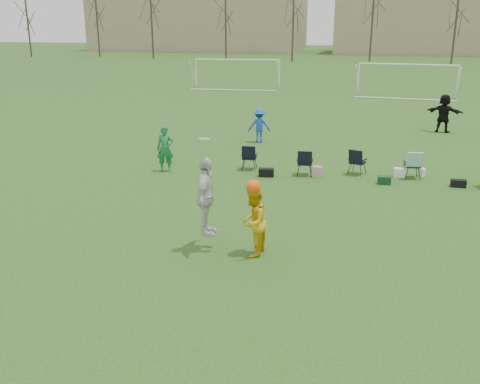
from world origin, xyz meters
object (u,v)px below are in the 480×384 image
(fielder_blue, at_px, (259,126))
(fielder_black, at_px, (444,113))
(goal_mid, at_px, (408,71))
(fielder_green_near, at_px, (165,149))
(goal_left, at_px, (237,65))
(center_contest, at_px, (228,208))

(fielder_blue, relative_size, fielder_black, 0.82)
(fielder_blue, relative_size, goal_mid, 0.22)
(fielder_blue, height_order, goal_mid, goal_mid)
(fielder_black, height_order, goal_mid, goal_mid)
(fielder_blue, xyz_separation_m, fielder_black, (8.61, 4.84, 0.18))
(fielder_green_near, relative_size, fielder_black, 0.89)
(fielder_blue, xyz_separation_m, goal_mid, (7.19, 19.11, 1.12))
(fielder_green_near, relative_size, goal_left, 0.24)
(fielder_blue, xyz_separation_m, center_contest, (2.12, -12.61, 0.35))
(fielder_green_near, relative_size, center_contest, 0.61)
(fielder_green_near, height_order, center_contest, center_contest)
(fielder_blue, height_order, fielder_black, fielder_black)
(fielder_green_near, distance_m, goal_left, 27.50)
(center_contest, height_order, goal_left, center_contest)
(fielder_green_near, xyz_separation_m, goal_mid, (9.45, 25.10, 1.05))
(fielder_blue, relative_size, center_contest, 0.56)
(fielder_black, bearing_deg, center_contest, 87.35)
(fielder_black, xyz_separation_m, goal_mid, (-1.42, 14.27, 0.94))
(fielder_green_near, height_order, fielder_blue, fielder_green_near)
(goal_left, relative_size, goal_mid, 1.00)
(fielder_green_near, bearing_deg, goal_mid, 53.88)
(fielder_black, distance_m, goal_mid, 14.38)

